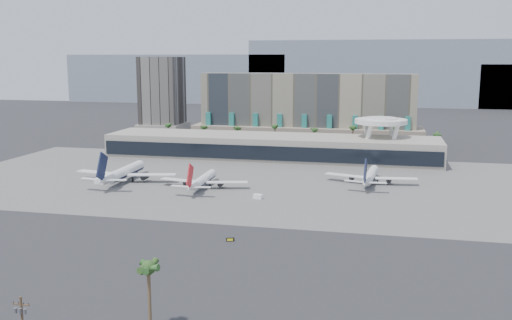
% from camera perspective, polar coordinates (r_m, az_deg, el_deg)
% --- Properties ---
extents(ground, '(900.00, 900.00, 0.00)m').
position_cam_1_polar(ground, '(190.59, -4.97, -5.47)').
color(ground, '#232326').
rests_on(ground, ground).
extents(apron_pad, '(260.00, 130.00, 0.06)m').
position_cam_1_polar(apron_pad, '(242.02, -1.05, -2.05)').
color(apron_pad, '#5B5B59').
rests_on(apron_pad, ground).
extents(mountain_ridge, '(680.00, 60.00, 70.00)m').
position_cam_1_polar(mountain_ridge, '(645.77, 10.23, 8.12)').
color(mountain_ridge, gray).
rests_on(mountain_ridge, ground).
extents(hotel, '(140.00, 30.00, 42.00)m').
position_cam_1_polar(hotel, '(353.92, 5.11, 4.54)').
color(hotel, gray).
rests_on(hotel, ground).
extents(office_tower, '(30.00, 30.00, 52.00)m').
position_cam_1_polar(office_tower, '(405.08, -9.35, 6.03)').
color(office_tower, black).
rests_on(office_tower, ground).
extents(terminal, '(170.00, 32.50, 14.50)m').
position_cam_1_polar(terminal, '(293.53, 1.48, 1.40)').
color(terminal, '#B2AC9D').
rests_on(terminal, ground).
extents(saucer_structure, '(26.00, 26.00, 21.89)m').
position_cam_1_polar(saucer_structure, '(292.65, 12.37, 3.50)').
color(saucer_structure, white).
rests_on(saucer_structure, ground).
extents(palm_row, '(157.80, 2.80, 13.10)m').
position_cam_1_polar(palm_row, '(326.10, 3.89, 2.97)').
color(palm_row, brown).
rests_on(palm_row, ground).
extents(airliner_left, '(44.52, 45.82, 15.82)m').
position_cam_1_polar(airliner_left, '(245.30, -13.09, -1.21)').
color(airliner_left, white).
rests_on(airliner_left, ground).
extents(airliner_centre, '(36.46, 37.52, 12.95)m').
position_cam_1_polar(airliner_centre, '(228.25, -5.36, -2.01)').
color(airliner_centre, white).
rests_on(airliner_centre, ground).
extents(airliner_right, '(38.09, 39.36, 13.59)m').
position_cam_1_polar(airliner_right, '(239.32, 11.35, -1.56)').
color(airliner_right, white).
rests_on(airliner_right, ground).
extents(service_vehicle_a, '(5.03, 3.12, 2.29)m').
position_cam_1_polar(service_vehicle_a, '(244.00, -15.32, -2.05)').
color(service_vehicle_a, white).
rests_on(service_vehicle_a, ground).
extents(service_vehicle_b, '(3.68, 2.59, 1.72)m').
position_cam_1_polar(service_vehicle_b, '(210.66, 0.20, -3.67)').
color(service_vehicle_b, white).
rests_on(service_vehicle_b, ground).
extents(taxiway_sign, '(2.32, 1.09, 1.07)m').
position_cam_1_polar(taxiway_sign, '(163.18, -2.59, -7.96)').
color(taxiway_sign, black).
rests_on(taxiway_sign, ground).
extents(near_palm_b, '(6.00, 6.00, 14.08)m').
position_cam_1_polar(near_palm_b, '(110.65, -10.70, -11.25)').
color(near_palm_b, brown).
rests_on(near_palm_b, ground).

